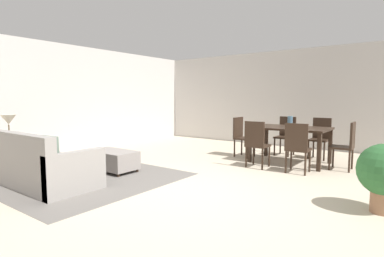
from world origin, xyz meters
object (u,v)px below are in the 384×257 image
Objects in this scene: dining_chair_near_left at (256,142)px; dining_chair_far_right at (320,136)px; dining_chair_head_east at (347,143)px; dining_chair_head_west at (242,134)px; vase_centerpiece at (290,121)px; couch at (41,167)px; dining_chair_near_right at (297,145)px; ottoman_table at (112,159)px; table_lamp at (8,121)px; dining_chair_far_left at (286,133)px; dining_table at (290,131)px; side_table at (10,149)px.

dining_chair_far_right is at bearing 66.56° from dining_chair_near_left.
dining_chair_head_west is (-2.25, 0.07, 0.00)m from dining_chair_head_east.
dining_chair_head_west is at bearing -179.64° from vase_centerpiece.
dining_chair_near_right is (2.99, 3.15, 0.23)m from couch.
couch is at bearing -97.46° from ottoman_table.
dining_chair_far_right is 4.04× the size of vase_centerpiece.
dining_chair_head_west is at bearing 55.90° from table_lamp.
couch is 5.33m from dining_chair_far_left.
vase_centerpiece is (3.80, 3.95, -0.08)m from table_lamp.
dining_chair_near_left is 4.04× the size of vase_centerpiece.
dining_chair_far_right is at bearing 58.73° from couch.
dining_chair_near_right is 1.72m from dining_chair_far_right.
dining_chair_head_east is (3.66, 3.96, 0.23)m from couch.
dining_chair_near_right and dining_chair_head_west have the same top height.
dining_chair_near_right reaches higher than ottoman_table.
dining_chair_head_east is (4.92, 3.88, -0.43)m from table_lamp.
dining_chair_head_west is (-1.15, 0.04, -0.15)m from dining_table.
couch is 2.08× the size of dining_chair_near_right.
dining_chair_far_right is at bearing 52.25° from ottoman_table.
ottoman_table is at bearing -127.75° from dining_chair_far_right.
couch is 5.70m from dining_chair_far_right.
dining_table is 0.94m from dining_chair_near_left.
side_table is 2.38× the size of vase_centerpiece.
dining_chair_head_east is at bearing -1.59° from dining_table.
ottoman_table is 3.71m from vase_centerpiece.
couch is 2.08× the size of dining_chair_near_left.
dining_chair_near_left reaches higher than side_table.
ottoman_table is at bearing 39.75° from table_lamp.
ottoman_table is at bearing -137.52° from dining_chair_near_left.
dining_chair_far_right is (0.39, 0.88, -0.15)m from dining_table.
dining_chair_head_east is at bearing 37.64° from ottoman_table.
table_lamp is 4.63m from dining_chair_near_left.
dining_chair_head_west is (-0.79, 0.90, 0.00)m from dining_chair_near_left.
table_lamp is at bearing 176.32° from couch.
dining_chair_near_left and dining_chair_far_right have the same top height.
table_lamp is at bearing -134.38° from dining_table.
dining_chair_far_left is at bearing 114.34° from dining_table.
dining_chair_near_right is at bearing -63.12° from vase_centerpiece.
dining_chair_near_left is (-0.36, -0.86, -0.15)m from dining_table.
vase_centerpiece is at bearing 113.93° from dining_table.
dining_chair_near_right is at bearing 1.54° from dining_chair_near_left.
side_table is at bearing -138.62° from dining_chair_near_left.
dining_chair_far_left is (-0.03, 1.73, 0.00)m from dining_chair_near_left.
ottoman_table is 1.86m from side_table.
dining_chair_far_left is 1.74m from dining_chair_head_east.
dining_chair_head_east reaches higher than side_table.
couch reaches higher than ottoman_table.
dining_chair_near_left is at bearing -48.62° from dining_chair_head_west.
vase_centerpiece reaches higher than dining_chair_near_left.
vase_centerpiece is (3.80, 3.95, 0.44)m from side_table.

